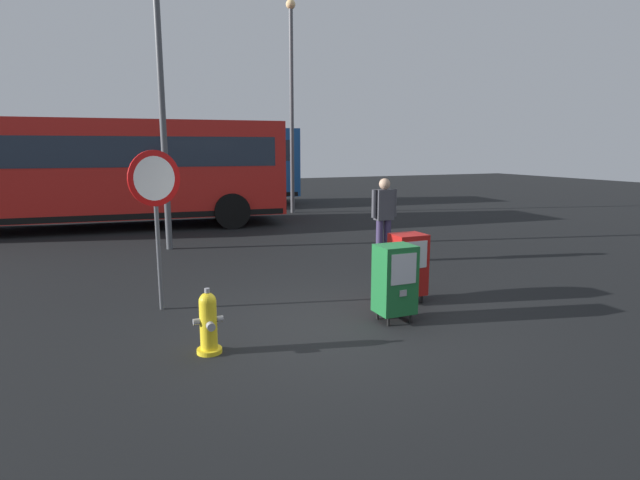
{
  "coord_description": "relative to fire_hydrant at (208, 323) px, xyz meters",
  "views": [
    {
      "loc": [
        -2.62,
        -5.63,
        2.26
      ],
      "look_at": [
        0.3,
        1.2,
        0.9
      ],
      "focal_mm": 28.39,
      "sensor_mm": 36.0,
      "label": 1
    }
  ],
  "objects": [
    {
      "name": "street_light_near_left",
      "position": [
        0.32,
        6.26,
        3.74
      ],
      "size": [
        0.32,
        0.32,
        7.07
      ],
      "color": "#4C4F54",
      "rests_on": "ground_plane"
    },
    {
      "name": "newspaper_box_primary",
      "position": [
        3.08,
        0.77,
        0.22
      ],
      "size": [
        0.48,
        0.42,
        1.02
      ],
      "color": "black",
      "rests_on": "ground_plane"
    },
    {
      "name": "street_light_near_right",
      "position": [
        5.12,
        11.27,
        3.74
      ],
      "size": [
        0.32,
        0.32,
        7.05
      ],
      "color": "#4C4F54",
      "rests_on": "ground_plane"
    },
    {
      "name": "fire_hydrant",
      "position": [
        0.0,
        0.0,
        0.0
      ],
      "size": [
        0.33,
        0.31,
        0.75
      ],
      "color": "yellow",
      "rests_on": "ground_plane"
    },
    {
      "name": "bus_near",
      "position": [
        -1.22,
        10.15,
        1.36
      ],
      "size": [
        10.68,
        3.52,
        3.0
      ],
      "rotation": [
        0.0,
        0.0,
        -0.09
      ],
      "color": "red",
      "rests_on": "ground_plane"
    },
    {
      "name": "newspaper_box_secondary",
      "position": [
        2.45,
        0.1,
        0.22
      ],
      "size": [
        0.48,
        0.42,
        1.02
      ],
      "color": "black",
      "rests_on": "ground_plane"
    },
    {
      "name": "ground_plane",
      "position": [
        1.66,
        0.24,
        -0.35
      ],
      "size": [
        60.0,
        60.0,
        0.0
      ],
      "primitive_type": "plane",
      "color": "black"
    },
    {
      "name": "bus_far",
      "position": [
        1.14,
        15.14,
        1.36
      ],
      "size": [
        10.7,
        3.59,
        3.0
      ],
      "rotation": [
        0.0,
        0.0,
        -0.1
      ],
      "color": "#19519E",
      "rests_on": "ground_plane"
    },
    {
      "name": "pedestrian",
      "position": [
        4.11,
        3.23,
        0.6
      ],
      "size": [
        0.55,
        0.22,
        1.67
      ],
      "color": "#382D51",
      "rests_on": "ground_plane"
    },
    {
      "name": "stop_sign",
      "position": [
        -0.32,
        1.81,
        1.25
      ],
      "size": [
        0.71,
        0.31,
        2.23
      ],
      "color": "#4C4F54",
      "rests_on": "ground_plane"
    }
  ]
}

